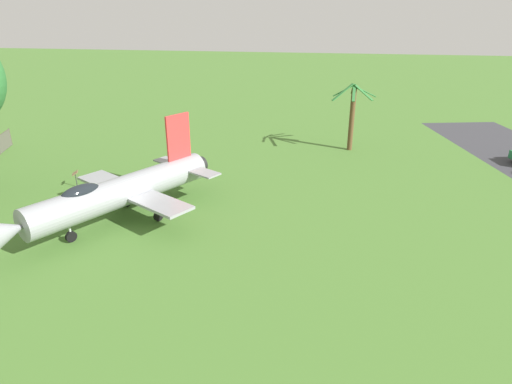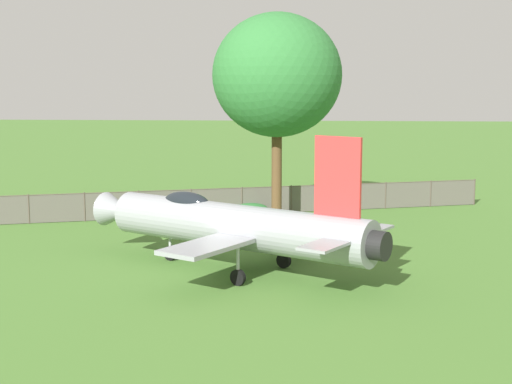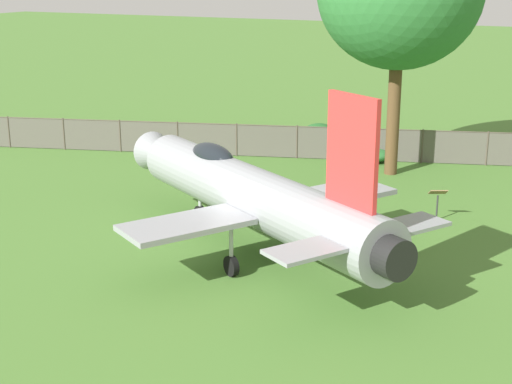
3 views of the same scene
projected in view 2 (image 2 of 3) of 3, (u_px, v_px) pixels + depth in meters
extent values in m
plane|color=#47722D|center=(238.00, 272.00, 30.05)|extent=(200.00, 200.00, 0.00)
cylinder|color=gray|center=(237.00, 227.00, 29.78)|extent=(7.33, 10.70, 1.72)
cone|color=gray|center=(119.00, 211.00, 33.29)|extent=(2.08, 2.12, 1.47)
cylinder|color=black|center=(378.00, 246.00, 26.46)|extent=(1.20, 1.04, 1.03)
ellipsoid|color=black|center=(187.00, 202.00, 31.07)|extent=(1.90, 2.35, 0.84)
cube|color=red|center=(338.00, 177.00, 27.02)|extent=(1.04, 1.62, 2.82)
cube|color=gray|center=(207.00, 246.00, 27.32)|extent=(3.99, 3.35, 0.16)
cube|color=gray|center=(286.00, 223.00, 31.66)|extent=(3.99, 3.35, 0.16)
cube|color=gray|center=(324.00, 246.00, 25.64)|extent=(2.11, 1.87, 0.10)
cube|color=gray|center=(370.00, 229.00, 28.52)|extent=(2.11, 1.87, 0.10)
cylinder|color=#A5A8AD|center=(170.00, 237.00, 31.81)|extent=(0.12, 0.12, 1.33)
cylinder|color=black|center=(170.00, 253.00, 31.91)|extent=(0.46, 0.61, 0.60)
cylinder|color=#A5A8AD|center=(238.00, 260.00, 27.99)|extent=(0.12, 0.12, 1.33)
cylinder|color=black|center=(238.00, 277.00, 28.09)|extent=(0.46, 0.61, 0.60)
cylinder|color=#A5A8AD|center=(284.00, 244.00, 30.54)|extent=(0.12, 0.12, 1.33)
cylinder|color=black|center=(284.00, 261.00, 30.64)|extent=(0.46, 0.61, 0.60)
cylinder|color=brown|center=(277.00, 166.00, 40.25)|extent=(0.54, 0.54, 5.83)
ellipsoid|color=#2D7033|center=(277.00, 75.00, 39.54)|extent=(6.40, 6.66, 6.37)
cylinder|color=#4C4238|center=(474.00, 192.00, 45.44)|extent=(0.08, 0.08, 1.54)
cylinder|color=#4C4238|center=(431.00, 194.00, 44.79)|extent=(0.08, 0.08, 1.54)
cylinder|color=#4C4238|center=(386.00, 195.00, 44.15)|extent=(0.08, 0.08, 1.54)
cylinder|color=#4C4238|center=(339.00, 197.00, 43.51)|extent=(0.08, 0.08, 1.54)
cylinder|color=#4C4238|center=(291.00, 199.00, 42.87)|extent=(0.08, 0.08, 1.54)
cylinder|color=#4C4238|center=(242.00, 201.00, 42.22)|extent=(0.08, 0.08, 1.54)
cylinder|color=#4C4238|center=(191.00, 203.00, 41.58)|extent=(0.08, 0.08, 1.54)
cylinder|color=#4C4238|center=(139.00, 205.00, 40.94)|extent=(0.08, 0.08, 1.54)
cylinder|color=#4C4238|center=(85.00, 207.00, 40.29)|extent=(0.08, 0.08, 1.54)
cylinder|color=#4C4238|center=(29.00, 209.00, 39.65)|extent=(0.08, 0.08, 1.54)
cylinder|color=#4C4238|center=(165.00, 191.00, 41.15)|extent=(10.66, 34.93, 0.05)
cube|color=#59544C|center=(165.00, 204.00, 41.26)|extent=(10.63, 34.92, 1.48)
ellipsoid|color=#2D7033|center=(249.00, 209.00, 42.37)|extent=(1.76, 2.03, 0.64)
ellipsoid|color=#235B26|center=(196.00, 198.00, 44.90)|extent=(1.87, 1.65, 0.99)
cylinder|color=#333333|center=(342.00, 233.00, 35.17)|extent=(0.06, 0.06, 0.90)
cube|color=olive|center=(342.00, 221.00, 35.09)|extent=(0.62, 0.71, 0.25)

